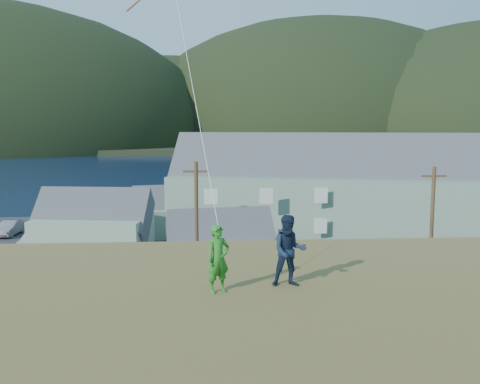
{
  "coord_description": "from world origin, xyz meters",
  "views": [
    {
      "loc": [
        0.81,
        -30.98,
        11.24
      ],
      "look_at": [
        2.08,
        -11.47,
        8.8
      ],
      "focal_mm": 40.0,
      "sensor_mm": 36.0,
      "label": 1
    }
  ],
  "objects_px": {
    "wharf": "(154,207)",
    "kite_flyer_green": "(218,259)",
    "shed_palegreen_far": "(179,212)",
    "lodge": "(349,189)",
    "shed_white": "(221,247)",
    "kite_flyer_navy": "(289,251)",
    "shed_palegreen_near": "(93,225)"
  },
  "relations": [
    {
      "from": "shed_palegreen_near",
      "to": "kite_flyer_green",
      "type": "xyz_separation_m",
      "value": [
        10.0,
        -33.51,
        5.36
      ]
    },
    {
      "from": "wharf",
      "to": "shed_palegreen_near",
      "type": "xyz_separation_m",
      "value": [
        -2.89,
        -24.83,
        2.22
      ]
    },
    {
      "from": "lodge",
      "to": "shed_palegreen_near",
      "type": "bearing_deg",
      "value": -150.92
    },
    {
      "from": "lodge",
      "to": "shed_palegreen_near",
      "type": "height_order",
      "value": "lodge"
    },
    {
      "from": "shed_palegreen_far",
      "to": "kite_flyer_green",
      "type": "relative_size",
      "value": 6.15
    },
    {
      "from": "shed_white",
      "to": "kite_flyer_green",
      "type": "xyz_separation_m",
      "value": [
        -0.82,
        -25.87,
        5.65
      ]
    },
    {
      "from": "shed_palegreen_near",
      "to": "kite_flyer_green",
      "type": "bearing_deg",
      "value": -65.13
    },
    {
      "from": "lodge",
      "to": "shed_palegreen_far",
      "type": "relative_size",
      "value": 3.67
    },
    {
      "from": "lodge",
      "to": "wharf",
      "type": "bearing_deg",
      "value": 153.32
    },
    {
      "from": "wharf",
      "to": "shed_palegreen_far",
      "type": "bearing_deg",
      "value": -76.05
    },
    {
      "from": "shed_white",
      "to": "kite_flyer_green",
      "type": "relative_size",
      "value": 5.07
    },
    {
      "from": "lodge",
      "to": "shed_palegreen_far",
      "type": "height_order",
      "value": "lodge"
    },
    {
      "from": "wharf",
      "to": "lodge",
      "type": "relative_size",
      "value": 0.7
    },
    {
      "from": "shed_palegreen_near",
      "to": "kite_flyer_navy",
      "type": "xyz_separation_m",
      "value": [
        11.8,
        -33.11,
        5.44
      ]
    },
    {
      "from": "lodge",
      "to": "kite_flyer_navy",
      "type": "distance_m",
      "value": 41.58
    },
    {
      "from": "shed_white",
      "to": "shed_palegreen_far",
      "type": "height_order",
      "value": "shed_palegreen_far"
    },
    {
      "from": "kite_flyer_green",
      "to": "wharf",
      "type": "bearing_deg",
      "value": 67.82
    },
    {
      "from": "lodge",
      "to": "kite_flyer_green",
      "type": "bearing_deg",
      "value": -95.4
    },
    {
      "from": "shed_palegreen_far",
      "to": "wharf",
      "type": "bearing_deg",
      "value": 92.2
    },
    {
      "from": "wharf",
      "to": "kite_flyer_green",
      "type": "relative_size",
      "value": 15.68
    },
    {
      "from": "wharf",
      "to": "shed_white",
      "type": "xyz_separation_m",
      "value": [
        7.92,
        -32.46,
        1.93
      ]
    },
    {
      "from": "kite_flyer_green",
      "to": "shed_palegreen_far",
      "type": "bearing_deg",
      "value": 64.97
    },
    {
      "from": "wharf",
      "to": "shed_palegreen_near",
      "type": "relative_size",
      "value": 2.48
    },
    {
      "from": "kite_flyer_green",
      "to": "shed_white",
      "type": "bearing_deg",
      "value": 59.07
    },
    {
      "from": "lodge",
      "to": "kite_flyer_green",
      "type": "relative_size",
      "value": 22.53
    },
    {
      "from": "kite_flyer_green",
      "to": "kite_flyer_navy",
      "type": "distance_m",
      "value": 1.85
    },
    {
      "from": "wharf",
      "to": "kite_flyer_green",
      "type": "distance_m",
      "value": 59.25
    },
    {
      "from": "shed_palegreen_far",
      "to": "kite_flyer_navy",
      "type": "height_order",
      "value": "kite_flyer_navy"
    },
    {
      "from": "shed_palegreen_near",
      "to": "shed_palegreen_far",
      "type": "xyz_separation_m",
      "value": [
        7.01,
        8.27,
        -0.26
      ]
    },
    {
      "from": "shed_white",
      "to": "kite_flyer_navy",
      "type": "bearing_deg",
      "value": -96.14
    },
    {
      "from": "wharf",
      "to": "lodge",
      "type": "bearing_deg",
      "value": -40.81
    },
    {
      "from": "kite_flyer_navy",
      "to": "shed_palegreen_near",
      "type": "bearing_deg",
      "value": 109.59
    }
  ]
}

